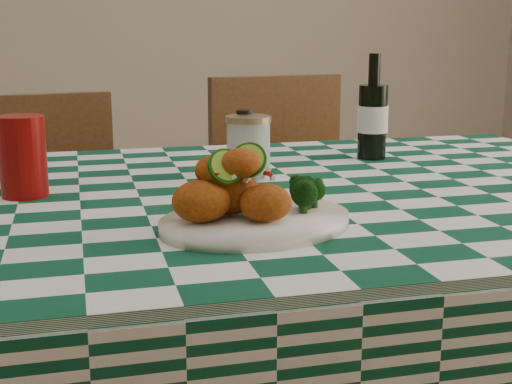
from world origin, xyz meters
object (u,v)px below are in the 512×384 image
object	(u,v)px
mason_jar	(249,147)
plate	(256,222)
fried_chicken_pile	(239,183)
wooden_chair_right	(299,239)
ketchup_bottle	(244,143)
wooden_chair_left	(54,265)
red_tumbler	(23,157)
beer_bottle	(373,107)

from	to	relation	value
mason_jar	plate	bearing A→B (deg)	-101.95
fried_chicken_pile	wooden_chair_right	size ratio (longest dim) A/B	0.17
mason_jar	ketchup_bottle	bearing A→B (deg)	89.74
mason_jar	wooden_chair_left	world-z (taller)	mason_jar
red_tumbler	mason_jar	size ratio (longest dim) A/B	1.15
plate	wooden_chair_left	world-z (taller)	wooden_chair_left
beer_bottle	wooden_chair_left	size ratio (longest dim) A/B	0.26
red_tumbler	wooden_chair_left	distance (m)	0.75
plate	red_tumbler	distance (m)	0.46
ketchup_bottle	mason_jar	xyz separation A→B (m)	(-0.00, -0.04, -0.00)
ketchup_bottle	wooden_chair_left	world-z (taller)	ketchup_bottle
plate	wooden_chair_left	bearing A→B (deg)	109.63
ketchup_bottle	mason_jar	bearing A→B (deg)	-90.26
fried_chicken_pile	red_tumbler	size ratio (longest dim) A/B	1.12
fried_chicken_pile	ketchup_bottle	xyz separation A→B (m)	(0.10, 0.39, -0.00)
ketchup_bottle	wooden_chair_right	bearing A→B (deg)	61.58
beer_bottle	wooden_chair_right	bearing A→B (deg)	93.69
plate	mason_jar	bearing A→B (deg)	78.05
mason_jar	wooden_chair_left	xyz separation A→B (m)	(-0.41, 0.58, -0.40)
wooden_chair_right	beer_bottle	bearing A→B (deg)	-92.51
plate	red_tumbler	bearing A→B (deg)	139.25
ketchup_bottle	wooden_chair_left	size ratio (longest dim) A/B	0.15
plate	wooden_chair_right	bearing A→B (deg)	68.34
plate	wooden_chair_right	world-z (taller)	wooden_chair_right
plate	ketchup_bottle	distance (m)	0.40
wooden_chair_left	red_tumbler	bearing A→B (deg)	-98.34
plate	fried_chicken_pile	bearing A→B (deg)	180.00
wooden_chair_left	wooden_chair_right	world-z (taller)	wooden_chair_right
fried_chicken_pile	red_tumbler	distance (m)	0.44
fried_chicken_pile	red_tumbler	world-z (taller)	red_tumbler
plate	wooden_chair_left	size ratio (longest dim) A/B	0.34
fried_chicken_pile	wooden_chair_right	distance (m)	1.09
wooden_chair_right	wooden_chair_left	bearing A→B (deg)	174.25
ketchup_bottle	wooden_chair_left	xyz separation A→B (m)	(-0.41, 0.54, -0.40)
ketchup_bottle	beer_bottle	distance (m)	0.35
fried_chicken_pile	wooden_chair_left	bearing A→B (deg)	108.21
ketchup_bottle	wooden_chair_right	xyz separation A→B (m)	(0.30, 0.55, -0.39)
fried_chicken_pile	wooden_chair_left	distance (m)	1.06
fried_chicken_pile	mason_jar	world-z (taller)	mason_jar
mason_jar	wooden_chair_left	bearing A→B (deg)	125.05
red_tumbler	mason_jar	bearing A→B (deg)	7.05
plate	fried_chicken_pile	distance (m)	0.07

